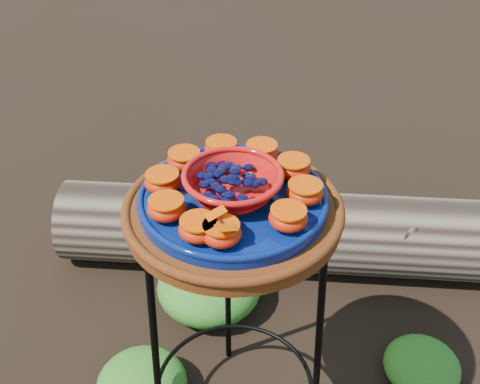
{
  "coord_description": "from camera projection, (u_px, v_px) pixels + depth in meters",
  "views": [
    {
      "loc": [
        -0.07,
        -0.95,
        1.47
      ],
      "look_at": [
        0.01,
        0.0,
        0.77
      ],
      "focal_mm": 45.0,
      "sensor_mm": 36.0,
      "label": 1
    }
  ],
  "objects": [
    {
      "name": "cobalt_plate",
      "position": [
        233.0,
        200.0,
        1.19
      ],
      "size": [
        0.37,
        0.37,
        0.02
      ],
      "primitive_type": "cylinder",
      "color": "#000E40",
      "rests_on": "terracotta_saucer"
    },
    {
      "name": "foliage_left",
      "position": [
        142.0,
        383.0,
        1.65
      ],
      "size": [
        0.25,
        0.25,
        0.13
      ],
      "primitive_type": "ellipsoid",
      "color": "#23641D",
      "rests_on": "ground"
    },
    {
      "name": "orange_half_6",
      "position": [
        184.0,
        160.0,
        1.25
      ],
      "size": [
        0.07,
        0.07,
        0.04
      ],
      "primitive_type": "ellipsoid",
      "color": "#B10C00",
      "rests_on": "cobalt_plate"
    },
    {
      "name": "butterfly",
      "position": [
        221.0,
        221.0,
        1.04
      ],
      "size": [
        0.09,
        0.08,
        0.01
      ],
      "primitive_type": null,
      "rotation": [
        0.0,
        0.0,
        0.37
      ],
      "color": "#D84500",
      "rests_on": "orange_half_0"
    },
    {
      "name": "orange_half_7",
      "position": [
        163.0,
        182.0,
        1.19
      ],
      "size": [
        0.07,
        0.07,
        0.04
      ],
      "primitive_type": "ellipsoid",
      "color": "#B10C00",
      "rests_on": "cobalt_plate"
    },
    {
      "name": "foliage_back",
      "position": [
        209.0,
        284.0,
        1.93
      ],
      "size": [
        0.34,
        0.34,
        0.17
      ],
      "primitive_type": "ellipsoid",
      "color": "#23641D",
      "rests_on": "ground"
    },
    {
      "name": "red_bowl",
      "position": [
        233.0,
        185.0,
        1.17
      ],
      "size": [
        0.19,
        0.19,
        0.05
      ],
      "primitive_type": null,
      "color": "red",
      "rests_on": "cobalt_plate"
    },
    {
      "name": "orange_half_1",
      "position": [
        288.0,
        218.0,
        1.09
      ],
      "size": [
        0.07,
        0.07,
        0.04
      ],
      "primitive_type": "ellipsoid",
      "color": "#B10C00",
      "rests_on": "cobalt_plate"
    },
    {
      "name": "orange_half_0",
      "position": [
        221.0,
        233.0,
        1.06
      ],
      "size": [
        0.07,
        0.07,
        0.04
      ],
      "primitive_type": "ellipsoid",
      "color": "#B10C00",
      "rests_on": "cobalt_plate"
    },
    {
      "name": "orange_half_4",
      "position": [
        262.0,
        152.0,
        1.27
      ],
      "size": [
        0.07,
        0.07,
        0.04
      ],
      "primitive_type": "ellipsoid",
      "color": "#B10C00",
      "rests_on": "cobalt_plate"
    },
    {
      "name": "orange_half_3",
      "position": [
        293.0,
        168.0,
        1.22
      ],
      "size": [
        0.07,
        0.07,
        0.04
      ],
      "primitive_type": "ellipsoid",
      "color": "#B10C00",
      "rests_on": "cobalt_plate"
    },
    {
      "name": "terracotta_saucer",
      "position": [
        233.0,
        212.0,
        1.21
      ],
      "size": [
        0.44,
        0.44,
        0.04
      ],
      "primitive_type": "cylinder",
      "color": "#4E2409",
      "rests_on": "plant_stand"
    },
    {
      "name": "orange_half_2",
      "position": [
        305.0,
        193.0,
        1.16
      ],
      "size": [
        0.07,
        0.07,
        0.04
      ],
      "primitive_type": "ellipsoid",
      "color": "#B10C00",
      "rests_on": "cobalt_plate"
    },
    {
      "name": "orange_half_8",
      "position": [
        167.0,
        208.0,
        1.12
      ],
      "size": [
        0.07,
        0.07,
        0.04
      ],
      "primitive_type": "ellipsoid",
      "color": "#B10C00",
      "rests_on": "cobalt_plate"
    },
    {
      "name": "glass_gems",
      "position": [
        233.0,
        168.0,
        1.14
      ],
      "size": [
        0.15,
        0.15,
        0.02
      ],
      "primitive_type": null,
      "color": "black",
      "rests_on": "red_bowl"
    },
    {
      "name": "plant_stand",
      "position": [
        234.0,
        334.0,
        1.43
      ],
      "size": [
        0.44,
        0.44,
        0.7
      ],
      "primitive_type": null,
      "color": "black",
      "rests_on": "ground"
    },
    {
      "name": "foliage_right",
      "position": [
        422.0,
        365.0,
        1.71
      ],
      "size": [
        0.22,
        0.22,
        0.11
      ],
      "primitive_type": "ellipsoid",
      "color": "#23641D",
      "rests_on": "ground"
    },
    {
      "name": "driftwood_log",
      "position": [
        276.0,
        230.0,
        2.06
      ],
      "size": [
        1.52,
        0.64,
        0.28
      ],
      "primitive_type": null,
      "rotation": [
        0.0,
        0.0,
        -0.17
      ],
      "color": "black",
      "rests_on": "ground"
    },
    {
      "name": "orange_half_5",
      "position": [
        221.0,
        149.0,
        1.28
      ],
      "size": [
        0.07,
        0.07,
        0.04
      ],
      "primitive_type": "ellipsoid",
      "color": "#B10C00",
      "rests_on": "cobalt_plate"
    },
    {
      "name": "orange_half_9",
      "position": [
        199.0,
        229.0,
        1.07
      ],
      "size": [
        0.07,
        0.07,
        0.04
      ],
      "primitive_type": "ellipsoid",
      "color": "#B10C00",
      "rests_on": "cobalt_plate"
    }
  ]
}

